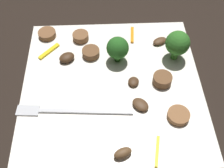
{
  "coord_description": "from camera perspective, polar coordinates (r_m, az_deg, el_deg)",
  "views": [
    {
      "loc": [
        0.01,
        0.27,
        0.38
      ],
      "look_at": [
        0.0,
        0.0,
        0.01
      ],
      "focal_mm": 44.47,
      "sensor_mm": 36.0,
      "label": 1
    }
  ],
  "objects": [
    {
      "name": "ground_plane",
      "position": [
        0.47,
        -0.0,
        -0.88
      ],
      "size": [
        1.4,
        1.4,
        0.0
      ],
      "primitive_type": "plane",
      "color": "black"
    },
    {
      "name": "plate",
      "position": [
        0.46,
        -0.0,
        -0.44
      ],
      "size": [
        0.3,
        0.3,
        0.01
      ],
      "primitive_type": "cube",
      "color": "white",
      "rests_on": "ground_plane"
    },
    {
      "name": "fork",
      "position": [
        0.43,
        -9.54,
        -5.55
      ],
      "size": [
        0.18,
        0.02,
        0.0
      ],
      "rotation": [
        0.0,
        0.0,
        -0.07
      ],
      "color": "silver",
      "rests_on": "plate"
    },
    {
      "name": "broccoli_floret_0",
      "position": [
        0.48,
        13.32,
        8.11
      ],
      "size": [
        0.04,
        0.04,
        0.06
      ],
      "color": "#347525",
      "rests_on": "plate"
    },
    {
      "name": "broccoli_floret_1",
      "position": [
        0.47,
        1.16,
        7.36
      ],
      "size": [
        0.04,
        0.04,
        0.05
      ],
      "color": "#296420",
      "rests_on": "plate"
    },
    {
      "name": "sausage_slice_0",
      "position": [
        0.55,
        -13.2,
        9.99
      ],
      "size": [
        0.04,
        0.04,
        0.01
      ],
      "primitive_type": "cylinder",
      "rotation": [
        0.0,
        0.0,
        1.99
      ],
      "color": "brown",
      "rests_on": "plate"
    },
    {
      "name": "sausage_slice_1",
      "position": [
        0.43,
        13.49,
        -6.32
      ],
      "size": [
        0.05,
        0.05,
        0.01
      ],
      "primitive_type": "cylinder",
      "rotation": [
        0.0,
        0.0,
        2.5
      ],
      "color": "brown",
      "rests_on": "plate"
    },
    {
      "name": "sausage_slice_2",
      "position": [
        0.46,
        10.35,
        0.64
      ],
      "size": [
        0.04,
        0.04,
        0.02
      ],
      "primitive_type": "cylinder",
      "rotation": [
        0.0,
        0.0,
        2.19
      ],
      "color": "brown",
      "rests_on": "plate"
    },
    {
      "name": "sausage_slice_3",
      "position": [
        0.53,
        -6.46,
        9.65
      ],
      "size": [
        0.04,
        0.04,
        0.01
      ],
      "primitive_type": "cylinder",
      "rotation": [
        0.0,
        0.0,
        1.79
      ],
      "color": "brown",
      "rests_on": "plate"
    },
    {
      "name": "sausage_slice_4",
      "position": [
        0.5,
        -4.37,
        6.44
      ],
      "size": [
        0.03,
        0.03,
        0.01
      ],
      "primitive_type": "cylinder",
      "rotation": [
        0.0,
        0.0,
        3.1
      ],
      "color": "brown",
      "rests_on": "plate"
    },
    {
      "name": "mushroom_0",
      "position": [
        0.53,
        9.8,
        8.7
      ],
      "size": [
        0.03,
        0.03,
        0.01
      ],
      "primitive_type": "ellipsoid",
      "rotation": [
        0.0,
        0.0,
        3.62
      ],
      "color": "#4C331E",
      "rests_on": "plate"
    },
    {
      "name": "mushroom_1",
      "position": [
        0.39,
        2.23,
        -14.03
      ],
      "size": [
        0.03,
        0.02,
        0.01
      ],
      "primitive_type": "ellipsoid",
      "rotation": [
        0.0,
        0.0,
        0.38
      ],
      "color": "brown",
      "rests_on": "plate"
    },
    {
      "name": "mushroom_2",
      "position": [
        0.5,
        -9.28,
        5.4
      ],
      "size": [
        0.03,
        0.03,
        0.01
      ],
      "primitive_type": "ellipsoid",
      "rotation": [
        0.0,
        0.0,
        3.7
      ],
      "color": "#422B19",
      "rests_on": "plate"
    },
    {
      "name": "mushroom_3",
      "position": [
        0.46,
        4.42,
        0.68
      ],
      "size": [
        0.02,
        0.02,
        0.01
      ],
      "primitive_type": "ellipsoid",
      "rotation": [
        0.0,
        0.0,
        1.31
      ],
      "color": "#422B19",
      "rests_on": "plate"
    },
    {
      "name": "mushroom_4",
      "position": [
        0.43,
        5.88,
        -4.24
      ],
      "size": [
        0.03,
        0.03,
        0.01
      ],
      "primitive_type": "ellipsoid",
      "rotation": [
        0.0,
        0.0,
        5.45
      ],
      "color": "#4C331E",
      "rests_on": "plate"
    },
    {
      "name": "pepper_strip_0",
      "position": [
        0.4,
        9.28,
        -13.51
      ],
      "size": [
        0.01,
        0.05,
        0.0
      ],
      "primitive_type": "cube",
      "rotation": [
        0.0,
        0.0,
        1.37
      ],
      "color": "yellow",
      "rests_on": "plate"
    },
    {
      "name": "pepper_strip_1",
      "position": [
        0.52,
        -12.81,
        6.58
      ],
      "size": [
        0.04,
        0.04,
        0.0
      ],
      "primitive_type": "cube",
      "rotation": [
        0.0,
        0.0,
        3.98
      ],
      "color": "yellow",
      "rests_on": "plate"
    },
    {
      "name": "pepper_strip_2",
      "position": [
        0.54,
        4.18,
        10.04
      ],
      "size": [
        0.01,
        0.04,
        0.0
      ],
      "primitive_type": "cube",
      "rotation": [
        0.0,
        0.0,
        1.48
      ],
      "color": "orange",
      "rests_on": "plate"
    }
  ]
}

